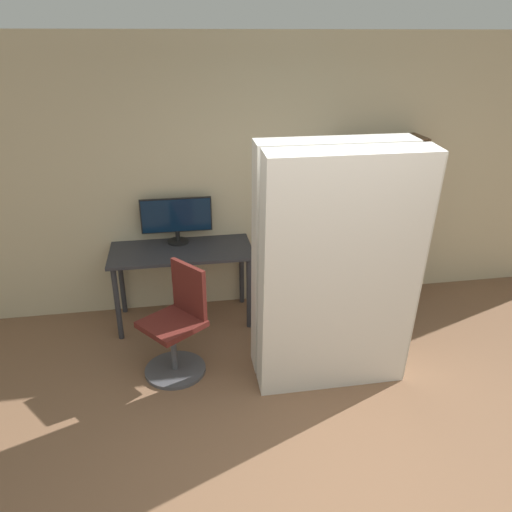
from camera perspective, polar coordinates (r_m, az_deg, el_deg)
The scene contains 8 objects.
ground_plane at distance 3.50m, azimuth 10.42°, elevation -25.93°, with size 16.00×16.00×0.00m, color brown.
wall_back at distance 5.06m, azimuth 1.30°, elevation 9.02°, with size 8.00×0.06×2.70m.
desk at distance 4.88m, azimuth -8.48°, elevation -0.36°, with size 1.36×0.63×0.77m.
monitor at distance 4.92m, azimuth -9.08°, elevation 4.35°, with size 0.69×0.21×0.46m.
office_chair at distance 4.27m, azimuth -8.94°, elevation -8.37°, with size 0.62×0.62×0.95m.
bookshelf at distance 5.32m, azimuth 11.82°, elevation 3.51°, with size 0.87×0.34×1.75m.
mattress_near at distance 3.79m, azimuth 9.69°, elevation -2.50°, with size 1.21×0.39×1.98m.
mattress_far at distance 4.06m, azimuth 8.24°, elevation -0.52°, with size 1.21×0.33×1.97m.
Camera 1 is at (-0.93, -2.08, 2.65)m, focal length 35.00 mm.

